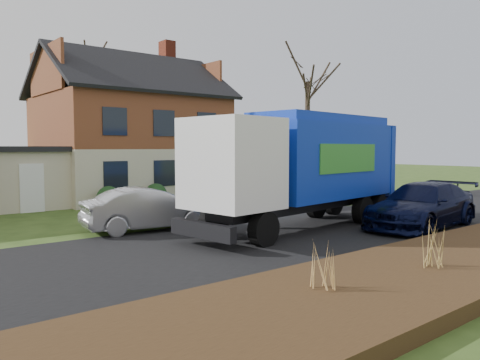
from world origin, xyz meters
TOP-DOWN VIEW (x-y plane):
  - ground at (0.00, 0.00)m, footprint 120.00×120.00m
  - road at (0.00, 0.00)m, footprint 80.00×7.00m
  - mulch_verge at (0.00, -5.30)m, footprint 80.00×3.50m
  - main_house at (1.49, 13.91)m, footprint 12.95×8.95m
  - garbage_truck at (2.05, 0.68)m, footprint 9.40×3.59m
  - silver_sedan at (-2.35, 3.63)m, footprint 4.58×2.15m
  - navy_wagon at (5.28, -1.85)m, footprint 5.54×2.65m
  - tree_front_east at (11.97, 9.81)m, footprint 3.54×3.54m
  - tree_back at (2.79, 21.95)m, footprint 3.50×3.50m
  - grass_clump_west at (-3.52, -5.03)m, footprint 0.32×0.27m
  - grass_clump_mid at (-0.62, -5.43)m, footprint 0.35×0.29m

SIDE VIEW (x-z plane):
  - ground at x=0.00m, z-range 0.00..0.00m
  - road at x=0.00m, z-range 0.00..0.02m
  - mulch_verge at x=0.00m, z-range 0.00..0.30m
  - silver_sedan at x=-2.35m, z-range 0.00..1.45m
  - grass_clump_west at x=-3.52m, z-range 0.30..1.15m
  - navy_wagon at x=5.28m, z-range 0.00..1.56m
  - grass_clump_mid at x=-0.62m, z-range 0.30..1.27m
  - garbage_truck at x=2.05m, z-range 0.30..4.23m
  - main_house at x=1.49m, z-range -0.60..8.66m
  - tree_front_east at x=11.97m, z-range 3.08..12.91m
  - tree_back at x=2.79m, z-range 3.70..14.79m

